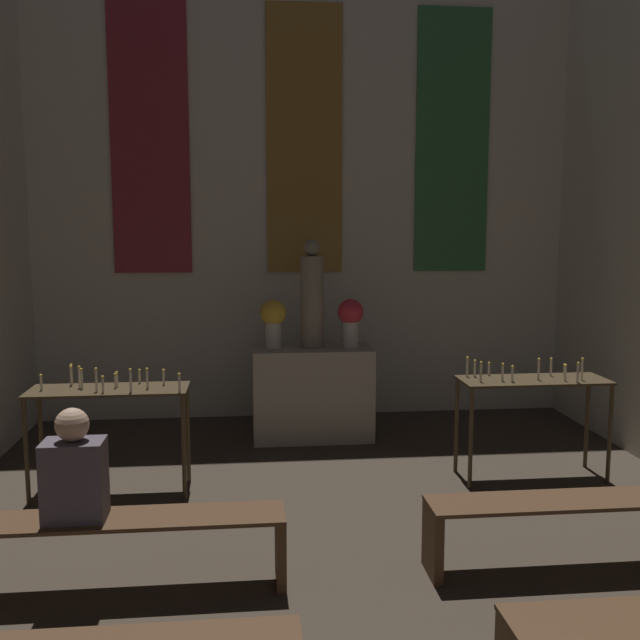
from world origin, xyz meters
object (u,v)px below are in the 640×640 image
(flower_vase_right, at_px, (350,318))
(candle_rack_right, at_px, (533,392))
(altar, at_px, (312,392))
(candle_rack_left, at_px, (109,403))
(pew_back_left, at_px, (89,537))
(person_seated, at_px, (74,471))
(statue, at_px, (312,298))
(flower_vase_left, at_px, (273,319))
(pew_back_right, at_px, (606,514))

(flower_vase_right, xyz_separation_m, candle_rack_right, (1.41, -1.42, -0.49))
(altar, distance_m, candle_rack_right, 2.32)
(candle_rack_left, xyz_separation_m, pew_back_left, (0.17, -1.66, -0.42))
(candle_rack_left, distance_m, person_seated, 1.67)
(candle_rack_left, bearing_deg, flower_vase_right, 32.65)
(statue, bearing_deg, flower_vase_left, -180.00)
(candle_rack_left, bearing_deg, altar, 38.07)
(flower_vase_left, xyz_separation_m, pew_back_right, (2.04, -3.08, -0.91))
(flower_vase_left, relative_size, flower_vase_right, 1.00)
(flower_vase_right, relative_size, pew_back_right, 0.21)
(flower_vase_left, height_order, candle_rack_right, flower_vase_left)
(flower_vase_left, relative_size, person_seated, 0.74)
(candle_rack_right, bearing_deg, flower_vase_right, 134.72)
(candle_rack_right, bearing_deg, pew_back_left, -154.27)
(flower_vase_left, xyz_separation_m, pew_back_left, (-1.24, -3.08, -0.91))
(statue, bearing_deg, altar, -90.00)
(statue, height_order, candle_rack_right, statue)
(flower_vase_left, distance_m, pew_back_left, 3.44)
(altar, xyz_separation_m, pew_back_left, (-1.64, -3.08, -0.13))
(altar, height_order, statue, statue)
(candle_rack_right, relative_size, pew_back_left, 0.54)
(altar, xyz_separation_m, person_seated, (-1.71, -3.08, 0.28))
(flower_vase_left, xyz_separation_m, flower_vase_right, (0.80, 0.00, 0.00))
(altar, relative_size, flower_vase_left, 2.47)
(flower_vase_left, xyz_separation_m, candle_rack_right, (2.21, -1.42, -0.49))
(altar, bearing_deg, pew_back_right, -62.00)
(flower_vase_left, relative_size, pew_back_left, 0.21)
(altar, xyz_separation_m, statue, (0.00, 0.00, 1.00))
(altar, bearing_deg, statue, 90.00)
(candle_rack_left, height_order, pew_back_left, candle_rack_left)
(pew_back_right, distance_m, person_seated, 3.37)
(altar, bearing_deg, candle_rack_left, -141.93)
(altar, distance_m, pew_back_left, 3.49)
(statue, bearing_deg, person_seated, -119.01)
(altar, distance_m, flower_vase_left, 0.88)
(flower_vase_left, relative_size, candle_rack_right, 0.39)
(statue, relative_size, pew_back_right, 0.47)
(pew_back_left, bearing_deg, candle_rack_left, 95.96)
(altar, distance_m, pew_back_right, 3.49)
(altar, height_order, flower_vase_left, flower_vase_left)
(altar, relative_size, pew_back_left, 0.52)
(flower_vase_right, relative_size, candle_rack_left, 0.39)
(flower_vase_left, relative_size, candle_rack_left, 0.39)
(flower_vase_right, xyz_separation_m, candle_rack_left, (-2.21, -1.42, -0.49))
(candle_rack_right, distance_m, person_seated, 3.89)
(statue, relative_size, flower_vase_right, 2.23)
(flower_vase_left, bearing_deg, candle_rack_left, -134.80)
(candle_rack_left, relative_size, pew_back_left, 0.54)
(statue, xyz_separation_m, candle_rack_left, (-1.81, -1.42, -0.71))
(flower_vase_left, distance_m, flower_vase_right, 0.80)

